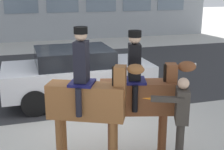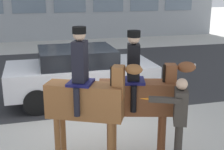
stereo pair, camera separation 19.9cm
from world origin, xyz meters
The scene contains 6 objects.
ground_plane centered at (0.00, 0.00, 0.00)m, with size 80.00×80.00×0.00m, color #B2AFA8.
road_surface centered at (0.00, 4.75, 0.00)m, with size 22.42×8.50×0.01m.
mounted_horse_lead centered at (-0.43, -1.70, 1.33)m, with size 1.70×1.04×2.59m.
mounted_horse_companion centered at (0.57, -1.70, 1.30)m, with size 1.84×0.80×2.49m.
pedestrian_bystander centered at (1.08, -2.38, 1.03)m, with size 0.91×0.45×1.75m.
street_car_near_lane centered at (0.02, 1.83, 0.82)m, with size 4.26×2.07×1.55m.
Camera 1 is at (-1.56, -6.90, 3.24)m, focal length 50.00 mm.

